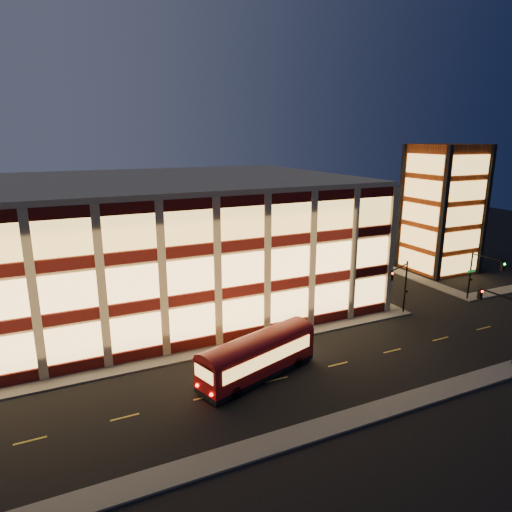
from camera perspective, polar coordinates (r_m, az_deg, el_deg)
ground at (r=41.75m, az=-6.36°, el=-12.54°), size 200.00×200.00×0.00m
sidewalk_office_south at (r=41.85m, az=-10.80°, el=-12.54°), size 54.00×2.00×0.15m
sidewalk_office_east at (r=65.49m, az=7.98°, el=-2.24°), size 2.00×30.00×0.15m
sidewalk_tower_south at (r=65.85m, az=28.42°, el=-3.84°), size 14.00×2.00×0.15m
sidewalk_tower_west at (r=71.90m, az=15.36°, el=-1.09°), size 2.00×30.00×0.15m
sidewalk_near at (r=31.50m, az=1.98°, el=-22.40°), size 100.00×2.00×0.15m
office_building at (r=54.20m, az=-15.35°, el=1.63°), size 50.45×30.45×14.50m
stair_tower at (r=70.61m, az=22.22°, el=5.47°), size 8.60×8.60×18.00m
traffic_signal_far at (r=51.24m, az=17.62°, el=-2.93°), size 3.79×1.87×6.00m
traffic_signal_right at (r=58.78m, az=26.35°, el=-1.56°), size 1.20×4.37×6.00m
traffic_signal_near at (r=45.18m, az=28.54°, el=-6.45°), size 0.32×4.45×6.00m
trolley_bus at (r=37.76m, az=0.22°, el=-12.10°), size 11.11×5.89×3.66m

